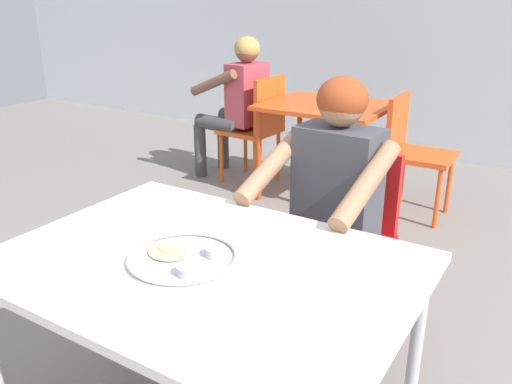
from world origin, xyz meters
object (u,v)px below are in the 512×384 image
object	(u,v)px
chair_red_left	(258,123)
patron_background	(238,96)
thali_tray	(183,257)
chair_red_right	(412,147)
table_foreground	(205,279)
diner_foreground	(326,198)
chair_foreground	(347,229)
table_background_red	(326,116)

from	to	relation	value
chair_red_left	patron_background	world-z (taller)	patron_background
thali_tray	chair_red_right	xyz separation A→B (m)	(-0.01, 2.47, -0.25)
table_foreground	thali_tray	xyz separation A→B (m)	(-0.05, -0.03, 0.08)
table_foreground	diner_foreground	distance (m)	0.71
diner_foreground	chair_red_left	bearing A→B (deg)	128.85
patron_background	thali_tray	bearing A→B (deg)	-59.54
chair_foreground	diner_foreground	xyz separation A→B (m)	(-0.01, -0.22, 0.22)
thali_tray	chair_foreground	xyz separation A→B (m)	(0.15, 0.96, -0.25)
thali_tray	diner_foreground	distance (m)	0.75
chair_foreground	patron_background	xyz separation A→B (m)	(-1.60, 1.50, 0.21)
patron_background	table_foreground	bearing A→B (deg)	-58.31
table_foreground	table_background_red	distance (m)	2.52
table_background_red	chair_red_right	distance (m)	0.67
diner_foreground	chair_red_right	xyz separation A→B (m)	(-0.14, 1.73, -0.23)
thali_tray	table_background_red	world-z (taller)	thali_tray
chair_foreground	thali_tray	bearing A→B (deg)	-98.62
table_foreground	chair_foreground	distance (m)	0.95
diner_foreground	patron_background	distance (m)	2.34
diner_foreground	chair_foreground	bearing A→B (deg)	87.02
table_background_red	patron_background	xyz separation A→B (m)	(-0.79, 0.01, 0.07)
thali_tray	chair_red_right	size ratio (longest dim) A/B	0.40
chair_foreground	table_background_red	xyz separation A→B (m)	(-0.80, 1.50, 0.14)
thali_tray	chair_red_left	distance (m)	2.78
chair_red_right	patron_background	xyz separation A→B (m)	(-1.44, -0.01, 0.21)
diner_foreground	table_background_red	size ratio (longest dim) A/B	1.34
thali_tray	diner_foreground	bearing A→B (deg)	79.71
chair_red_right	chair_foreground	bearing A→B (deg)	-84.29
thali_tray	chair_red_left	world-z (taller)	chair_red_left
chair_red_right	patron_background	bearing A→B (deg)	-179.69
table_foreground	patron_background	size ratio (longest dim) A/B	1.07
table_foreground	table_background_red	world-z (taller)	table_foreground
thali_tray	patron_background	size ratio (longest dim) A/B	0.29
table_foreground	chair_foreground	size ratio (longest dim) A/B	1.50
thali_tray	diner_foreground	xyz separation A→B (m)	(0.13, 0.74, -0.02)
diner_foreground	table_background_red	xyz separation A→B (m)	(-0.79, 1.72, -0.08)
thali_tray	chair_red_left	bearing A→B (deg)	117.01
thali_tray	chair_red_left	xyz separation A→B (m)	(-1.26, 2.46, -0.23)
chair_foreground	chair_red_left	distance (m)	2.06
table_foreground	chair_foreground	world-z (taller)	chair_foreground
table_background_red	diner_foreground	bearing A→B (deg)	-65.29
chair_foreground	diner_foreground	distance (m)	0.31
table_foreground	thali_tray	world-z (taller)	thali_tray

